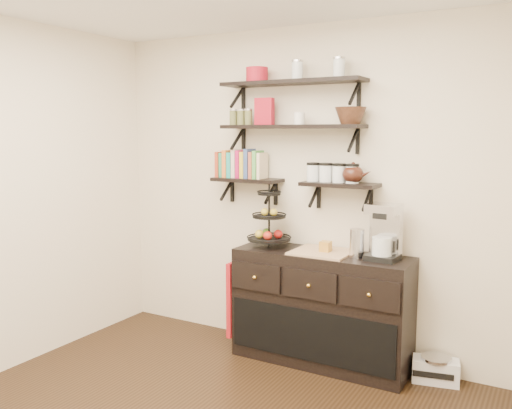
% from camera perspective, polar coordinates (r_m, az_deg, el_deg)
% --- Properties ---
extents(back_wall, '(3.50, 0.02, 2.70)m').
position_cam_1_polar(back_wall, '(4.57, 4.40, 1.43)').
color(back_wall, beige).
rests_on(back_wall, ground).
extents(right_wall, '(0.02, 3.50, 2.70)m').
position_cam_1_polar(right_wall, '(2.42, 24.72, -4.91)').
color(right_wall, beige).
rests_on(right_wall, ground).
extents(shelf_top, '(1.20, 0.27, 0.23)m').
position_cam_1_polar(shelf_top, '(4.44, 3.78, 12.66)').
color(shelf_top, black).
rests_on(shelf_top, back_wall).
extents(shelf_mid, '(1.20, 0.27, 0.23)m').
position_cam_1_polar(shelf_mid, '(4.42, 3.74, 8.14)').
color(shelf_mid, black).
rests_on(shelf_mid, back_wall).
extents(shelf_low_left, '(0.60, 0.25, 0.23)m').
position_cam_1_polar(shelf_low_left, '(4.65, -0.90, 2.53)').
color(shelf_low_left, black).
rests_on(shelf_low_left, back_wall).
extents(shelf_low_right, '(0.60, 0.25, 0.23)m').
position_cam_1_polar(shelf_low_right, '(4.29, 8.83, 2.00)').
color(shelf_low_right, black).
rests_on(shelf_low_right, back_wall).
extents(cookbooks, '(0.40, 0.15, 0.26)m').
position_cam_1_polar(cookbooks, '(4.67, -1.62, 4.25)').
color(cookbooks, '#A5371D').
rests_on(cookbooks, shelf_low_left).
extents(glass_canisters, '(0.43, 0.10, 0.13)m').
position_cam_1_polar(glass_canisters, '(4.30, 8.03, 3.20)').
color(glass_canisters, silver).
rests_on(glass_canisters, shelf_low_right).
extents(sideboard, '(1.40, 0.50, 0.92)m').
position_cam_1_polar(sideboard, '(4.42, 6.89, -10.76)').
color(sideboard, black).
rests_on(sideboard, floor).
extents(fruit_stand, '(0.36, 0.36, 0.52)m').
position_cam_1_polar(fruit_stand, '(4.46, 1.45, -2.18)').
color(fruit_stand, black).
rests_on(fruit_stand, sideboard).
extents(candle, '(0.08, 0.08, 0.08)m').
position_cam_1_polar(candle, '(4.28, 7.33, -4.39)').
color(candle, '#AB7727').
rests_on(candle, sideboard).
extents(coffee_maker, '(0.24, 0.24, 0.42)m').
position_cam_1_polar(coffee_maker, '(4.13, 13.35, -2.93)').
color(coffee_maker, black).
rests_on(coffee_maker, sideboard).
extents(thermal_carafe, '(0.11, 0.11, 0.22)m').
position_cam_1_polar(thermal_carafe, '(4.16, 10.57, -4.05)').
color(thermal_carafe, silver).
rests_on(thermal_carafe, sideboard).
extents(apron, '(0.04, 0.27, 0.63)m').
position_cam_1_polar(apron, '(4.65, -2.05, -9.75)').
color(apron, maroon).
rests_on(apron, sideboard).
extents(radio, '(0.36, 0.26, 0.20)m').
position_cam_1_polar(radio, '(4.39, 18.38, -16.17)').
color(radio, silver).
rests_on(radio, floor).
extents(recipe_box, '(0.16, 0.06, 0.22)m').
position_cam_1_polar(recipe_box, '(4.53, 0.89, 9.77)').
color(recipe_box, maroon).
rests_on(recipe_box, shelf_mid).
extents(walnut_bowl, '(0.24, 0.24, 0.13)m').
position_cam_1_polar(walnut_bowl, '(4.22, 9.92, 9.19)').
color(walnut_bowl, black).
rests_on(walnut_bowl, shelf_mid).
extents(ramekins, '(0.09, 0.09, 0.10)m').
position_cam_1_polar(ramekins, '(4.39, 4.59, 9.00)').
color(ramekins, white).
rests_on(ramekins, shelf_mid).
extents(teapot, '(0.25, 0.20, 0.16)m').
position_cam_1_polar(teapot, '(4.24, 10.18, 3.32)').
color(teapot, '#33170F').
rests_on(teapot, shelf_low_right).
extents(red_pot, '(0.18, 0.18, 0.12)m').
position_cam_1_polar(red_pot, '(4.59, 0.10, 13.50)').
color(red_pot, maroon).
rests_on(red_pot, shelf_top).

